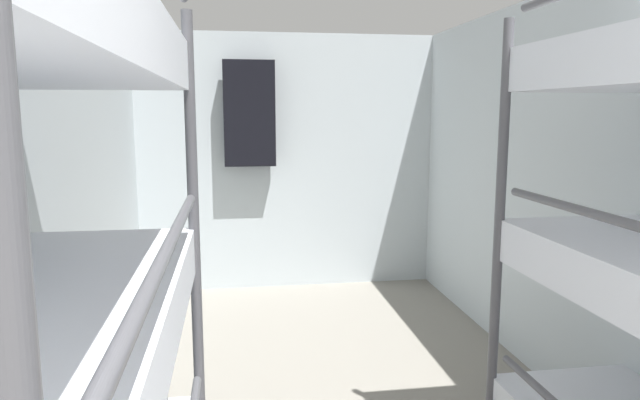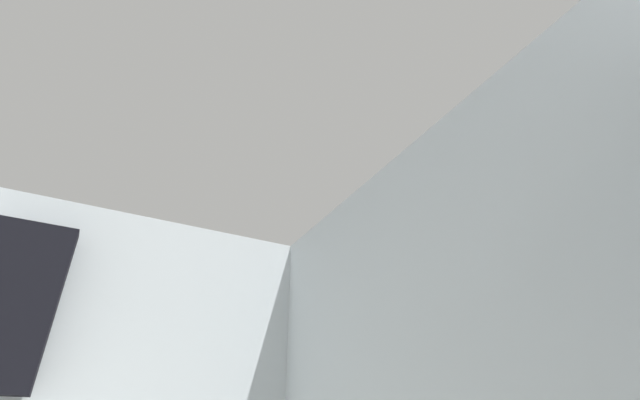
% 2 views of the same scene
% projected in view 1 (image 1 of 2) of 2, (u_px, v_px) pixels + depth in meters
% --- Properties ---
extents(wall_left, '(0.06, 5.38, 2.28)m').
position_uv_depth(wall_left, '(23.00, 224.00, 2.35)').
color(wall_left, silver).
rests_on(wall_left, ground_plane).
extents(wall_right, '(0.06, 5.38, 2.28)m').
position_uv_depth(wall_right, '(619.00, 208.00, 2.75)').
color(wall_right, silver).
rests_on(wall_right, ground_plane).
extents(wall_back, '(2.77, 0.06, 2.28)m').
position_uv_depth(wall_back, '(288.00, 163.00, 5.15)').
color(wall_back, silver).
rests_on(wall_back, ground_plane).
extents(bunk_stack_left_near, '(0.69, 1.93, 2.02)m').
position_uv_depth(bunk_stack_left_near, '(16.00, 358.00, 1.27)').
color(bunk_stack_left_near, '#4C4C51').
rests_on(bunk_stack_left_near, ground_plane).
extents(hanging_coat, '(0.44, 0.12, 0.90)m').
position_uv_depth(hanging_coat, '(249.00, 114.00, 4.89)').
color(hanging_coat, black).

